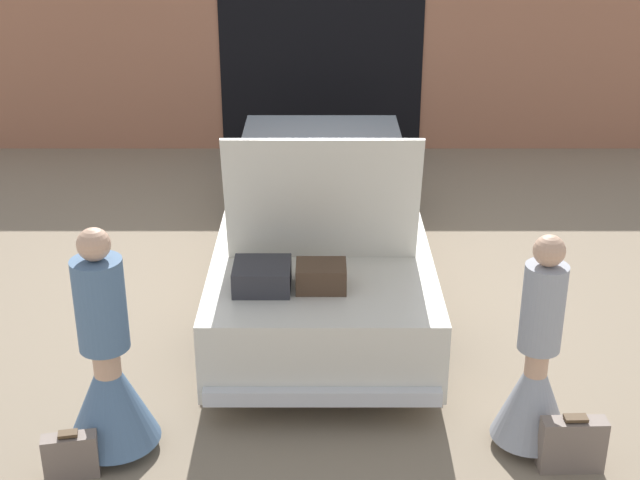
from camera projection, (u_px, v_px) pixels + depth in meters
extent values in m
plane|color=#7F705B|center=(320.00, 269.00, 9.10)|extent=(40.00, 40.00, 0.00)
cube|color=#9E664C|center=(319.00, 50.00, 12.30)|extent=(12.00, 0.12, 2.80)
cube|color=black|center=(319.00, 73.00, 12.36)|extent=(2.80, 0.02, 2.20)
cube|color=silver|center=(320.00, 224.00, 8.90)|extent=(1.83, 5.40, 0.65)
cube|color=#1E2328|center=(320.00, 161.00, 8.97)|extent=(1.61, 1.73, 0.46)
cylinder|color=black|center=(248.00, 183.00, 10.50)|extent=(0.18, 0.66, 0.66)
cylinder|color=black|center=(391.00, 183.00, 10.50)|extent=(0.18, 0.66, 0.66)
cylinder|color=black|center=(220.00, 317.00, 7.48)|extent=(0.18, 0.66, 0.66)
cylinder|color=black|center=(420.00, 317.00, 7.48)|extent=(0.18, 0.66, 0.66)
cube|color=silver|center=(320.00, 397.00, 6.48)|extent=(1.74, 0.10, 0.12)
cube|color=silver|center=(320.00, 201.00, 7.06)|extent=(1.56, 0.30, 1.11)
cube|color=#2D2D33|center=(260.00, 276.00, 6.83)|extent=(0.44, 0.42, 0.20)
cube|color=#473323|center=(319.00, 276.00, 6.83)|extent=(0.39, 0.31, 0.20)
cylinder|color=tan|center=(109.00, 399.00, 6.22)|extent=(0.19, 0.19, 0.83)
cone|color=slate|center=(108.00, 394.00, 6.20)|extent=(0.66, 0.66, 0.74)
cylinder|color=slate|center=(98.00, 305.00, 5.92)|extent=(0.34, 0.34, 0.65)
sphere|color=tan|center=(91.00, 245.00, 5.75)|extent=(0.22, 0.22, 0.22)
cylinder|color=tan|center=(531.00, 397.00, 6.27)|extent=(0.16, 0.16, 0.79)
cone|color=#9399A3|center=(531.00, 392.00, 6.25)|extent=(0.55, 0.55, 0.71)
cylinder|color=#9399A3|center=(541.00, 307.00, 5.98)|extent=(0.29, 0.29, 0.63)
sphere|color=tan|center=(547.00, 250.00, 5.81)|extent=(0.21, 0.21, 0.21)
cube|color=#75665B|center=(69.00, 457.00, 6.02)|extent=(0.38, 0.19, 0.33)
cube|color=#4C3823|center=(66.00, 434.00, 5.95)|extent=(0.14, 0.10, 0.02)
cube|color=#75665B|center=(570.00, 444.00, 6.09)|extent=(0.45, 0.15, 0.40)
cube|color=#4C3823|center=(574.00, 418.00, 6.00)|extent=(0.16, 0.09, 0.02)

